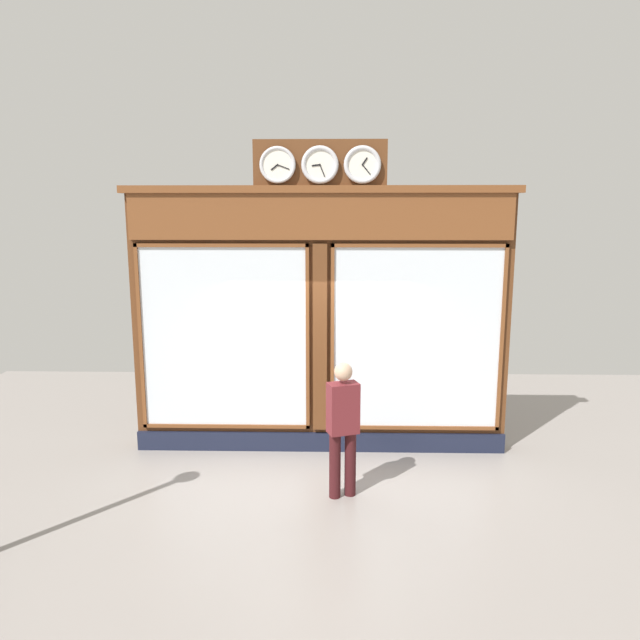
% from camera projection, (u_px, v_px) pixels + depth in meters
% --- Properties ---
extents(ground_plane, '(14.00, 14.00, 0.00)m').
position_uv_depth(ground_plane, '(314.00, 563.00, 5.82)').
color(ground_plane, gray).
extents(shop_facade, '(5.46, 0.42, 4.40)m').
position_uv_depth(shop_facade, '(320.00, 319.00, 8.35)').
color(shop_facade, '#5B3319').
rests_on(shop_facade, ground_plane).
extents(pedestrian, '(0.41, 0.33, 1.69)m').
position_uv_depth(pedestrian, '(343.00, 424.00, 7.03)').
color(pedestrian, '#3A1316').
rests_on(pedestrian, ground_plane).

